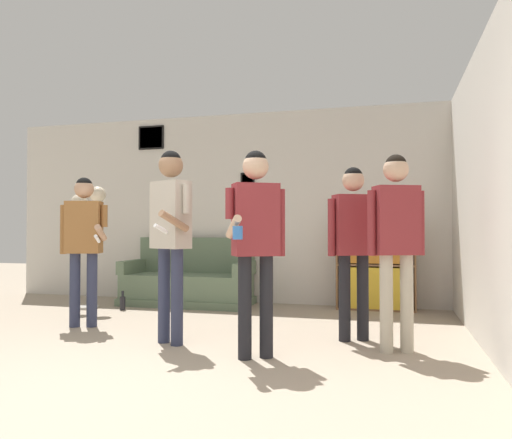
% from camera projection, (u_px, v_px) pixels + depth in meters
% --- Properties ---
extents(ground_plane, '(20.00, 20.00, 0.00)m').
position_uv_depth(ground_plane, '(78.00, 397.00, 3.09)').
color(ground_plane, gray).
extents(wall_back, '(7.67, 0.08, 2.70)m').
position_uv_depth(wall_back, '(254.00, 207.00, 7.12)').
color(wall_back, beige).
rests_on(wall_back, ground_plane).
extents(wall_right, '(0.06, 6.52, 2.70)m').
position_uv_depth(wall_right, '(483.00, 194.00, 4.40)').
color(wall_right, beige).
rests_on(wall_right, ground_plane).
extents(couch, '(1.77, 0.80, 0.92)m').
position_uv_depth(couch, '(189.00, 282.00, 6.92)').
color(couch, '#5B7056').
rests_on(couch, ground_plane).
extents(bookshelf, '(1.00, 0.30, 1.16)m').
position_uv_depth(bookshelf, '(376.00, 265.00, 6.45)').
color(bookshelf, brown).
rests_on(bookshelf, ground_plane).
extents(floor_lamp, '(0.49, 0.28, 1.60)m').
position_uv_depth(floor_lamp, '(88.00, 212.00, 6.56)').
color(floor_lamp, '#ADA89E').
rests_on(floor_lamp, ground_plane).
extents(person_player_foreground_left, '(0.56, 0.41, 1.59)m').
position_uv_depth(person_player_foreground_left, '(84.00, 236.00, 5.32)').
color(person_player_foreground_left, '#2D334C').
rests_on(person_player_foreground_left, ground_plane).
extents(person_player_foreground_center, '(0.46, 0.59, 1.76)m').
position_uv_depth(person_player_foreground_center, '(170.00, 224.00, 4.54)').
color(person_player_foreground_center, '#2D334C').
rests_on(person_player_foreground_center, ground_plane).
extents(person_watcher_holding_cup, '(0.44, 0.56, 1.68)m').
position_uv_depth(person_watcher_holding_cup, '(256.00, 230.00, 4.03)').
color(person_watcher_holding_cup, black).
rests_on(person_watcher_holding_cup, ground_plane).
extents(person_spectator_near_bookshelf, '(0.46, 0.34, 1.62)m').
position_uv_depth(person_spectator_near_bookshelf, '(353.00, 235.00, 4.66)').
color(person_spectator_near_bookshelf, black).
rests_on(person_spectator_near_bookshelf, ground_plane).
extents(person_spectator_far_right, '(0.47, 0.32, 1.68)m').
position_uv_depth(person_spectator_far_right, '(396.00, 231.00, 4.22)').
color(person_spectator_far_right, '#B7AD99').
rests_on(person_spectator_far_right, ground_plane).
extents(bottle_on_floor, '(0.07, 0.07, 0.25)m').
position_uv_depth(bottle_on_floor, '(123.00, 303.00, 6.40)').
color(bottle_on_floor, black).
rests_on(bottle_on_floor, ground_plane).
extents(drinking_cup, '(0.08, 0.08, 0.10)m').
position_uv_depth(drinking_cup, '(357.00, 216.00, 6.52)').
color(drinking_cup, white).
rests_on(drinking_cup, bookshelf).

